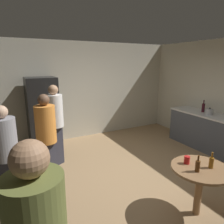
% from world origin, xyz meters
% --- Properties ---
extents(ground_plane, '(5.20, 5.20, 0.10)m').
position_xyz_m(ground_plane, '(0.00, 0.00, -0.05)').
color(ground_plane, '#9E7C56').
extents(wall_back, '(5.32, 0.06, 2.70)m').
position_xyz_m(wall_back, '(0.00, 2.63, 1.35)').
color(wall_back, beige).
rests_on(wall_back, ground_plane).
extents(refrigerator, '(0.70, 0.68, 1.80)m').
position_xyz_m(refrigerator, '(-1.34, 2.20, 0.90)').
color(refrigerator, black).
rests_on(refrigerator, ground_plane).
extents(kitchen_counter, '(0.64, 1.89, 0.90)m').
position_xyz_m(kitchen_counter, '(2.28, 0.36, 0.45)').
color(kitchen_counter, '#4C515B').
rests_on(kitchen_counter, ground_plane).
extents(kettle, '(0.24, 0.17, 0.18)m').
position_xyz_m(kettle, '(2.23, 0.27, 0.97)').
color(kettle, '#B2B2B7').
rests_on(kettle, kitchen_counter).
extents(wine_bottle_on_counter, '(0.08, 0.08, 0.31)m').
position_xyz_m(wine_bottle_on_counter, '(2.33, 0.53, 1.02)').
color(wine_bottle_on_counter, '#3F141E').
rests_on(wine_bottle_on_counter, kitchen_counter).
extents(foreground_table, '(0.80, 0.80, 0.73)m').
position_xyz_m(foreground_table, '(0.16, -1.22, 0.63)').
color(foreground_table, olive).
rests_on(foreground_table, ground_plane).
extents(beer_bottle_amber, '(0.06, 0.06, 0.23)m').
position_xyz_m(beer_bottle_amber, '(0.27, -1.28, 0.82)').
color(beer_bottle_amber, '#8C5919').
rests_on(beer_bottle_amber, foreground_table).
extents(beer_bottle_brown, '(0.06, 0.06, 0.23)m').
position_xyz_m(beer_bottle_brown, '(0.02, -1.26, 0.82)').
color(beer_bottle_brown, '#593314').
rests_on(beer_bottle_brown, foreground_table).
extents(plastic_cup_red, '(0.08, 0.08, 0.11)m').
position_xyz_m(plastic_cup_red, '(0.07, -1.04, 0.79)').
color(plastic_cup_red, red).
rests_on(plastic_cup_red, foreground_table).
extents(person_in_white_shirt, '(0.46, 0.46, 1.71)m').
position_xyz_m(person_in_white_shirt, '(-1.26, 1.26, 1.00)').
color(person_in_white_shirt, '#2D2D38').
rests_on(person_in_white_shirt, ground_plane).
extents(person_in_orange_shirt, '(0.47, 0.47, 1.64)m').
position_xyz_m(person_in_orange_shirt, '(-1.57, 0.53, 0.96)').
color(person_in_orange_shirt, '#2D2D38').
rests_on(person_in_orange_shirt, ground_plane).
extents(person_in_gray_shirt, '(0.44, 0.44, 1.57)m').
position_xyz_m(person_in_gray_shirt, '(-2.20, 0.23, 0.91)').
color(person_in_gray_shirt, '#2D2D38').
rests_on(person_in_gray_shirt, ground_plane).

